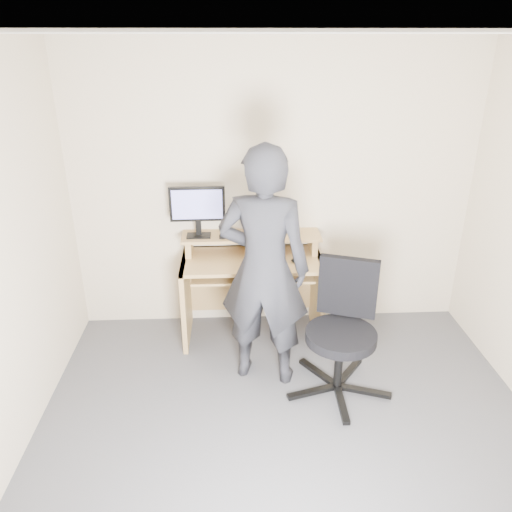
{
  "coord_description": "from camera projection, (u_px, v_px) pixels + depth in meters",
  "views": [
    {
      "loc": [
        -0.36,
        -2.42,
        2.49
      ],
      "look_at": [
        -0.19,
        1.05,
        0.95
      ],
      "focal_mm": 35.0,
      "sensor_mm": 36.0,
      "label": 1
    }
  ],
  "objects": [
    {
      "name": "ground",
      "position": [
        293.0,
        454.0,
        3.24
      ],
      "size": [
        3.5,
        3.5,
        0.0
      ],
      "primitive_type": "plane",
      "color": "#5B5B60",
      "rests_on": "ground"
    },
    {
      "name": "back_wall",
      "position": [
        273.0,
        191.0,
        4.33
      ],
      "size": [
        3.5,
        0.02,
        2.5
      ],
      "primitive_type": "cube",
      "color": "beige",
      "rests_on": "ground"
    },
    {
      "name": "ceiling",
      "position": [
        309.0,
        33.0,
        2.22
      ],
      "size": [
        3.5,
        3.5,
        0.02
      ],
      "primitive_type": "cube",
      "color": "white",
      "rests_on": "back_wall"
    },
    {
      "name": "desk",
      "position": [
        252.0,
        276.0,
        4.4
      ],
      "size": [
        1.2,
        0.6,
        0.91
      ],
      "color": "tan",
      "rests_on": "ground"
    },
    {
      "name": "monitor",
      "position": [
        197.0,
        207.0,
        4.17
      ],
      "size": [
        0.47,
        0.13,
        0.44
      ],
      "rotation": [
        0.0,
        0.0,
        0.02
      ],
      "color": "black",
      "rests_on": "desk"
    },
    {
      "name": "external_drive",
      "position": [
        253.0,
        223.0,
        4.31
      ],
      "size": [
        0.08,
        0.13,
        0.2
      ],
      "primitive_type": "cube",
      "rotation": [
        0.0,
        0.0,
        -0.07
      ],
      "color": "black",
      "rests_on": "desk"
    },
    {
      "name": "travel_mug",
      "position": [
        267.0,
        226.0,
        4.29
      ],
      "size": [
        0.08,
        0.08,
        0.16
      ],
      "primitive_type": "cylinder",
      "rotation": [
        0.0,
        0.0,
        0.05
      ],
      "color": "silver",
      "rests_on": "desk"
    },
    {
      "name": "smartphone",
      "position": [
        279.0,
        235.0,
        4.3
      ],
      "size": [
        0.11,
        0.15,
        0.01
      ],
      "primitive_type": "cube",
      "rotation": [
        0.0,
        0.0,
        -0.33
      ],
      "color": "black",
      "rests_on": "desk"
    },
    {
      "name": "charger",
      "position": [
        222.0,
        237.0,
        4.23
      ],
      "size": [
        0.05,
        0.05,
        0.03
      ],
      "primitive_type": "cube",
      "rotation": [
        0.0,
        0.0,
        -0.25
      ],
      "color": "black",
      "rests_on": "desk"
    },
    {
      "name": "headphones",
      "position": [
        230.0,
        233.0,
        4.34
      ],
      "size": [
        0.2,
        0.2,
        0.06
      ],
      "primitive_type": "torus",
      "rotation": [
        0.26,
        0.0,
        0.34
      ],
      "color": "silver",
      "rests_on": "desk"
    },
    {
      "name": "keyboard",
      "position": [
        241.0,
        272.0,
        4.2
      ],
      "size": [
        0.49,
        0.32,
        0.03
      ],
      "primitive_type": "cube",
      "rotation": [
        0.0,
        0.0,
        -0.33
      ],
      "color": "black",
      "rests_on": "desk"
    },
    {
      "name": "mouse",
      "position": [
        297.0,
        260.0,
        4.17
      ],
      "size": [
        0.11,
        0.09,
        0.04
      ],
      "primitive_type": "ellipsoid",
      "rotation": [
        0.0,
        0.0,
        -0.25
      ],
      "color": "black",
      "rests_on": "desk"
    },
    {
      "name": "office_chair",
      "position": [
        343.0,
        325.0,
        3.67
      ],
      "size": [
        0.79,
        0.76,
        0.99
      ],
      "rotation": [
        0.0,
        0.0,
        -0.34
      ],
      "color": "black",
      "rests_on": "ground"
    },
    {
      "name": "person",
      "position": [
        264.0,
        269.0,
        3.64
      ],
      "size": [
        0.77,
        0.6,
        1.86
      ],
      "primitive_type": "imported",
      "rotation": [
        0.0,
        0.0,
        2.89
      ],
      "color": "black",
      "rests_on": "ground"
    }
  ]
}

